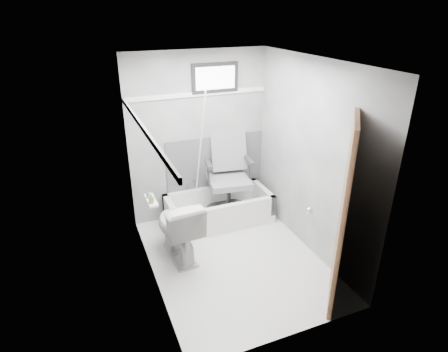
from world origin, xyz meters
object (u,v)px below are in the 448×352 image
office_chair (229,176)px  soap_bottle_b (149,194)px  toilet (178,228)px  door (384,226)px  bathtub (219,208)px  soap_bottle_a (151,198)px

office_chair → soap_bottle_b: size_ratio=13.40×
toilet → soap_bottle_b: bearing=0.7°
office_chair → door: bearing=-64.6°
office_chair → soap_bottle_b: bearing=-144.4°
toilet → soap_bottle_b: 0.64m
bathtub → door: (0.82, -2.21, 0.79)m
soap_bottle_a → toilet: bearing=27.9°
office_chair → toilet: (-0.94, -0.61, -0.30)m
toilet → office_chair: bearing=-151.6°
bathtub → office_chair: 0.52m
door → bathtub: bearing=110.4°
soap_bottle_a → soap_bottle_b: 0.14m
bathtub → soap_bottle_a: (-1.10, -0.76, 0.76)m
office_chair → soap_bottle_b: 1.43m
bathtub → door: 2.49m
soap_bottle_a → soap_bottle_b: size_ratio=1.31×
bathtub → soap_bottle_a: soap_bottle_a is taller
soap_bottle_a → bathtub: bearing=34.8°
toilet → door: door is taller
door → soap_bottle_b: 2.49m
office_chair → soap_bottle_a: 1.50m
bathtub → door: size_ratio=0.75×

